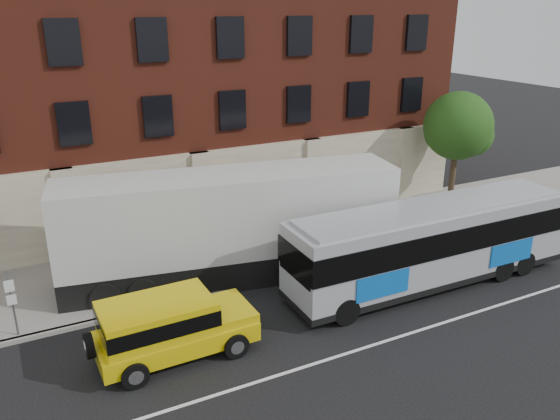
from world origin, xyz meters
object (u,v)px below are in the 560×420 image
city_bus (432,241)px  shipping_container (231,227)px  sign_pole (12,301)px  yellow_suv (168,325)px  street_tree (459,129)px

city_bus → shipping_container: (-6.82, 4.06, 0.35)m
city_bus → shipping_container: shipping_container is taller
sign_pole → shipping_container: bearing=7.1°
sign_pole → yellow_suv: (4.25, -3.21, -0.30)m
city_bus → street_tree: bearing=42.0°
sign_pole → yellow_suv: sign_pole is taller
city_bus → sign_pole: bearing=168.4°
sign_pole → street_tree: 22.49m
sign_pole → yellow_suv: 5.34m
street_tree → city_bus: 9.90m
yellow_suv → sign_pole: bearing=143.0°
street_tree → shipping_container: 14.29m
street_tree → yellow_suv: size_ratio=1.17×
sign_pole → yellow_suv: size_ratio=0.47×
yellow_suv → shipping_container: bearing=47.5°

